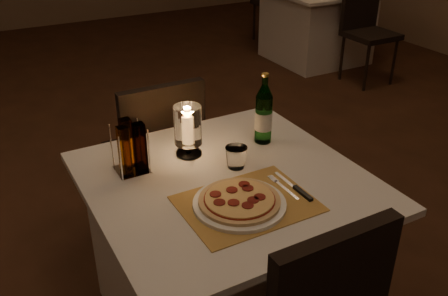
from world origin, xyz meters
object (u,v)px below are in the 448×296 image
tumbler (236,157)px  hurricane_candle (188,127)px  plate (239,204)px  chair_far (158,145)px  neighbor_table_right (316,25)px  pizza (239,200)px  main_table (226,255)px  water_bottle (264,115)px

tumbler → hurricane_candle: (-0.12, 0.18, 0.08)m
plate → tumbler: 0.27m
chair_far → neighbor_table_right: (2.63, 2.05, -0.18)m
chair_far → plate: chair_far is taller
pizza → tumbler: tumbler is taller
plate → hurricane_candle: 0.43m
plate → neighbor_table_right: plate is taller
main_table → pizza: pizza is taller
water_bottle → plate: bearing=-131.9°
hurricane_candle → neighbor_table_right: 3.71m
main_table → chair_far: 0.74m
water_bottle → hurricane_candle: (-0.33, 0.05, 0.00)m
plate → pizza: (0.00, 0.00, 0.02)m
water_bottle → neighbor_table_right: 3.52m
tumbler → water_bottle: size_ratio=0.28×
tumbler → hurricane_candle: hurricane_candle is taller
pizza → chair_far: bearing=86.8°
neighbor_table_right → water_bottle: bearing=-132.4°
pizza → tumbler: size_ratio=3.26×
chair_far → water_bottle: 0.67m
pizza → hurricane_candle: hurricane_candle is taller
plate → tumbler: (0.12, 0.24, 0.03)m
hurricane_candle → water_bottle: bearing=-7.9°
chair_far → neighbor_table_right: bearing=37.9°
plate → pizza: size_ratio=1.14×
plate → pizza: pizza is taller
plate → water_bottle: (0.33, 0.37, 0.11)m
main_table → neighbor_table_right: same height
chair_far → tumbler: size_ratio=10.49×
plate → hurricane_candle: size_ratio=1.51×
pizza → water_bottle: 0.51m
tumbler → hurricane_candle: size_ratio=0.40×
pizza → tumbler: (0.12, 0.24, 0.02)m
water_bottle → neighbor_table_right: bearing=47.6°
main_table → plate: plate is taller
main_table → hurricane_candle: (-0.04, 0.24, 0.49)m
tumbler → water_bottle: 0.26m
neighbor_table_right → pizza: bearing=-132.3°
tumbler → hurricane_candle: bearing=123.4°
plate → hurricane_candle: (0.01, 0.42, 0.11)m
chair_far → water_bottle: bearing=-61.6°
plate → hurricane_candle: hurricane_candle is taller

